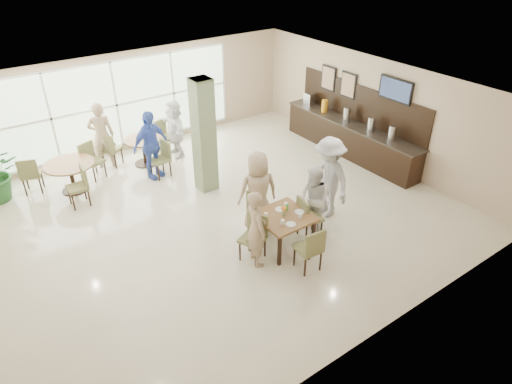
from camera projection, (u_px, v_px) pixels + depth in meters
ground at (219, 214)px, 10.47m from camera, size 10.00×10.00×0.00m
room_shell at (215, 147)px, 9.60m from camera, size 10.00×10.00×10.00m
window_bank at (117, 105)px, 12.62m from camera, size 7.00×0.04×7.00m
column at (204, 136)px, 10.79m from camera, size 0.45×0.45×2.80m
main_table at (284, 219)px, 9.11m from camera, size 1.03×1.03×0.75m
round_table_left at (70, 169)px, 11.09m from camera, size 1.20×1.20×0.75m
round_table_right at (143, 145)px, 12.35m from camera, size 1.01×1.01×0.75m
chairs_main_table at (283, 228)px, 9.18m from camera, size 1.97×2.09×0.95m
chairs_table_left at (68, 174)px, 11.13m from camera, size 2.04×1.81×0.95m
chairs_table_right at (146, 148)px, 12.38m from camera, size 2.18×1.92×0.95m
tabletop_clutter at (286, 213)px, 9.03m from camera, size 0.80×0.74×0.21m
buffet_counter at (350, 136)px, 12.89m from camera, size 0.64×4.70×1.95m
wall_tv at (396, 90)px, 11.42m from camera, size 0.06×1.00×0.58m
framed_art_a at (348, 85)px, 12.69m from camera, size 0.05×0.55×0.70m
framed_art_b at (328, 78)px, 13.25m from camera, size 0.05×0.55×0.70m
teen_left at (256, 228)px, 8.61m from camera, size 0.50×0.65×1.60m
teen_far at (258, 191)px, 9.62m from camera, size 0.97×0.71×1.77m
teen_right at (315, 201)px, 9.51m from camera, size 0.74×0.86×1.53m
teen_standing at (328, 178)px, 10.01m from camera, size 0.78×1.26×1.88m
adult_a at (151, 145)px, 11.54m from camera, size 1.19×0.88×1.81m
adult_b at (174, 128)px, 12.71m from camera, size 0.72×1.53×1.62m
adult_standing at (102, 135)px, 12.04m from camera, size 0.77×0.63×1.82m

